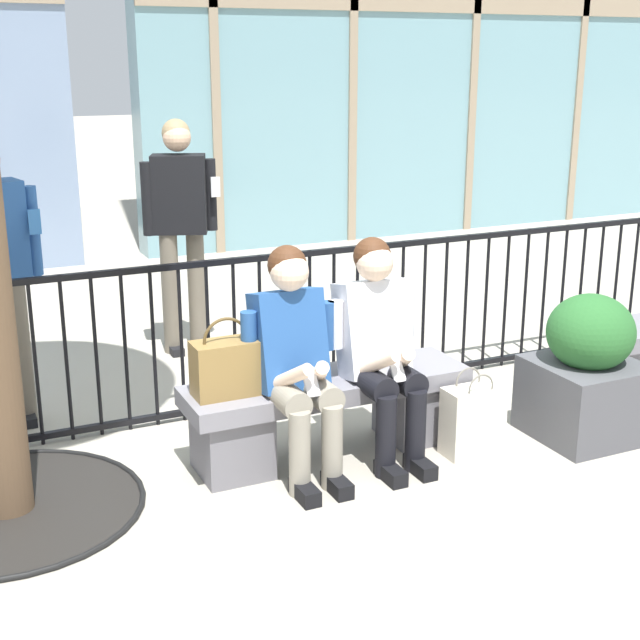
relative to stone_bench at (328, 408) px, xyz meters
The scene contains 9 objects.
ground_plane 0.27m from the stone_bench, ahead, with size 60.00×60.00×0.00m, color #A8A091.
stone_bench is the anchor object (origin of this frame).
seated_person_with_phone 0.47m from the stone_bench, 152.37° to the right, with size 0.52×0.66×1.21m.
seated_person_companion 0.47m from the stone_bench, 27.63° to the right, with size 0.52×0.66×1.21m.
handbag_on_bench 0.67m from the stone_bench, behind, with size 0.35×0.18×0.42m.
shopping_bag 0.81m from the stone_bench, 24.75° to the right, with size 0.33×0.18×0.49m.
bystander_further_back 2.22m from the stone_bench, 95.15° to the left, with size 0.55×0.34×1.71m.
plaza_railing 0.82m from the stone_bench, 90.00° to the left, with size 8.92×0.04×0.98m.
planter 1.52m from the stone_bench, 15.57° to the right, with size 0.58×0.58×0.85m.
Camera 1 is at (-1.95, -4.09, 2.13)m, focal length 49.65 mm.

